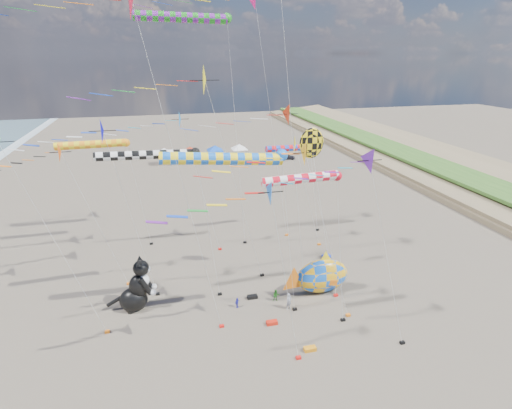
{
  "coord_description": "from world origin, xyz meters",
  "views": [
    {
      "loc": [
        -7.34,
        -18.58,
        20.53
      ],
      "look_at": [
        0.39,
        12.0,
        8.58
      ],
      "focal_mm": 28.0,
      "sensor_mm": 36.0,
      "label": 1
    }
  ],
  "objects_px": {
    "cat_inflatable": "(135,284)",
    "child_green": "(276,295)",
    "person_adult": "(289,301)",
    "parked_car": "(287,157)",
    "fish_inflatable": "(322,276)",
    "child_blue": "(237,303)"
  },
  "relations": [
    {
      "from": "person_adult",
      "to": "child_blue",
      "type": "distance_m",
      "value": 4.44
    },
    {
      "from": "person_adult",
      "to": "parked_car",
      "type": "relative_size",
      "value": 0.45
    },
    {
      "from": "fish_inflatable",
      "to": "parked_car",
      "type": "bearing_deg",
      "value": 75.3
    },
    {
      "from": "cat_inflatable",
      "to": "child_blue",
      "type": "distance_m",
      "value": 8.78
    },
    {
      "from": "fish_inflatable",
      "to": "cat_inflatable",
      "type": "bearing_deg",
      "value": 174.58
    },
    {
      "from": "person_adult",
      "to": "child_green",
      "type": "relative_size",
      "value": 1.32
    },
    {
      "from": "parked_car",
      "to": "cat_inflatable",
      "type": "bearing_deg",
      "value": 158.87
    },
    {
      "from": "fish_inflatable",
      "to": "child_green",
      "type": "height_order",
      "value": "fish_inflatable"
    },
    {
      "from": "person_adult",
      "to": "child_green",
      "type": "height_order",
      "value": "person_adult"
    },
    {
      "from": "cat_inflatable",
      "to": "child_green",
      "type": "height_order",
      "value": "cat_inflatable"
    },
    {
      "from": "child_blue",
      "to": "person_adult",
      "type": "bearing_deg",
      "value": -56.84
    },
    {
      "from": "child_green",
      "to": "child_blue",
      "type": "height_order",
      "value": "child_green"
    },
    {
      "from": "child_blue",
      "to": "cat_inflatable",
      "type": "bearing_deg",
      "value": 125.95
    },
    {
      "from": "fish_inflatable",
      "to": "child_green",
      "type": "distance_m",
      "value": 4.57
    },
    {
      "from": "person_adult",
      "to": "fish_inflatable",
      "type": "bearing_deg",
      "value": -0.34
    },
    {
      "from": "cat_inflatable",
      "to": "person_adult",
      "type": "xyz_separation_m",
      "value": [
        12.56,
        -3.28,
        -1.68
      ]
    },
    {
      "from": "cat_inflatable",
      "to": "person_adult",
      "type": "height_order",
      "value": "cat_inflatable"
    },
    {
      "from": "cat_inflatable",
      "to": "person_adult",
      "type": "relative_size",
      "value": 3.25
    },
    {
      "from": "person_adult",
      "to": "parked_car",
      "type": "distance_m",
      "value": 51.85
    },
    {
      "from": "cat_inflatable",
      "to": "parked_car",
      "type": "relative_size",
      "value": 1.45
    },
    {
      "from": "fish_inflatable",
      "to": "person_adult",
      "type": "xyz_separation_m",
      "value": [
        -3.68,
        -1.74,
        -0.94
      ]
    },
    {
      "from": "child_blue",
      "to": "parked_car",
      "type": "xyz_separation_m",
      "value": [
        20.4,
        48.01,
        0.1
      ]
    }
  ]
}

